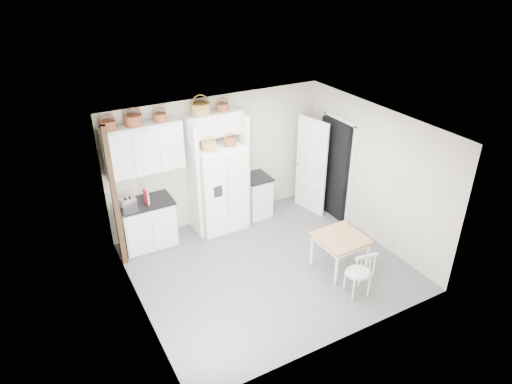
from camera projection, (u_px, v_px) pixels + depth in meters
floor at (268, 266)px, 8.13m from camera, size 4.50×4.50×0.00m
ceiling at (270, 128)px, 6.91m from camera, size 4.50×4.50×0.00m
wall_back at (218, 160)px, 9.07m from camera, size 4.50×0.00×4.50m
wall_left at (134, 240)px, 6.57m from camera, size 0.00×4.00×4.00m
wall_right at (373, 174)px, 8.48m from camera, size 0.00×4.00×4.00m
refrigerator at (220, 187)px, 8.93m from camera, size 0.91×0.73×1.75m
base_cab_left at (147, 224)px, 8.55m from camera, size 0.96×0.61×0.89m
base_cab_right at (256, 196)px, 9.55m from camera, size 0.48×0.58×0.85m
dining_table at (339, 253)px, 7.93m from camera, size 0.81×0.81×0.66m
windsor_chair at (358, 273)px, 7.31m from camera, size 0.46×0.43×0.83m
counter_left at (145, 203)px, 8.33m from camera, size 1.00×0.65×0.04m
counter_right at (256, 177)px, 9.34m from camera, size 0.52×0.62×0.04m
toaster at (128, 203)px, 8.08m from camera, size 0.30×0.21×0.19m
cookbook_red at (146, 197)px, 8.21m from camera, size 0.05×0.18×0.26m
cookbook_cream at (147, 197)px, 8.21m from camera, size 0.04×0.18×0.26m
basket_upper_a at (108, 125)px, 7.55m from camera, size 0.26×0.26×0.15m
basket_upper_b at (134, 120)px, 7.72m from camera, size 0.30×0.30×0.18m
basket_upper_c at (160, 117)px, 7.93m from camera, size 0.23×0.23×0.13m
basket_bridge_a at (200, 109)px, 8.24m from camera, size 0.36×0.36×0.20m
basket_bridge_b at (222, 107)px, 8.44m from camera, size 0.24×0.24×0.14m
basket_fridge_a at (209, 146)px, 8.31m from camera, size 0.28×0.28×0.15m
basket_fridge_b at (230, 142)px, 8.50m from camera, size 0.25×0.25×0.13m
upper_cabinet at (143, 149)px, 8.02m from camera, size 1.40×0.34×0.90m
bridge_cabinet at (213, 124)px, 8.49m from camera, size 1.12×0.34×0.45m
fridge_panel_left at (193, 179)px, 8.63m from camera, size 0.08×0.60×2.30m
fridge_panel_right at (241, 168)px, 9.06m from camera, size 0.08×0.60×2.30m
trim_post at (115, 199)px, 7.63m from camera, size 0.09×0.09×2.60m
doorway_void at (335, 169)px, 9.35m from camera, size 0.18×0.85×2.05m
door_slab at (311, 166)px, 9.45m from camera, size 0.21×0.79×2.05m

